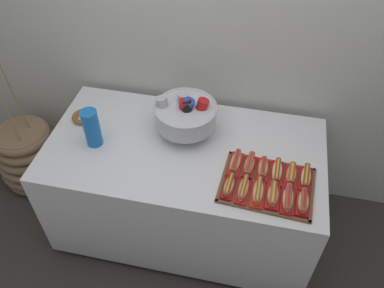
{
  "coord_description": "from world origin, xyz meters",
  "views": [
    {
      "loc": [
        0.38,
        -1.54,
        2.38
      ],
      "look_at": [
        0.04,
        0.04,
        0.75
      ],
      "focal_mm": 36.91,
      "sensor_mm": 36.0,
      "label": 1
    }
  ],
  "objects_px": {
    "hot_dog_9": "(277,172)",
    "hot_dog_10": "(291,175)",
    "hot_dog_6": "(235,163)",
    "hot_dog_8": "(263,169)",
    "donut": "(83,117)",
    "serving_tray": "(267,185)",
    "cup_stack": "(92,128)",
    "hot_dog_0": "(229,186)",
    "hot_dog_4": "(288,199)",
    "hot_dog_11": "(306,177)",
    "hot_dog_1": "(243,189)",
    "hot_dog_5": "(303,202)",
    "floor_vase": "(30,155)",
    "hot_dog_3": "(273,195)",
    "hot_dog_7": "(249,165)",
    "punch_bowl": "(186,114)",
    "buffet_table": "(185,186)",
    "hot_dog_2": "(258,192)"
  },
  "relations": [
    {
      "from": "serving_tray",
      "to": "hot_dog_2",
      "type": "xyz_separation_m",
      "value": [
        -0.04,
        -0.08,
        0.03
      ]
    },
    {
      "from": "buffet_table",
      "to": "hot_dog_11",
      "type": "xyz_separation_m",
      "value": [
        0.68,
        -0.11,
        0.39
      ]
    },
    {
      "from": "hot_dog_0",
      "to": "hot_dog_11",
      "type": "relative_size",
      "value": 0.96
    },
    {
      "from": "buffet_table",
      "to": "punch_bowl",
      "type": "relative_size",
      "value": 4.37
    },
    {
      "from": "hot_dog_3",
      "to": "hot_dog_0",
      "type": "bearing_deg",
      "value": 176.34
    },
    {
      "from": "serving_tray",
      "to": "donut",
      "type": "bearing_deg",
      "value": 165.62
    },
    {
      "from": "buffet_table",
      "to": "hot_dog_0",
      "type": "xyz_separation_m",
      "value": [
        0.3,
        -0.25,
        0.39
      ]
    },
    {
      "from": "cup_stack",
      "to": "donut",
      "type": "height_order",
      "value": "cup_stack"
    },
    {
      "from": "buffet_table",
      "to": "hot_dog_5",
      "type": "xyz_separation_m",
      "value": [
        0.67,
        -0.28,
        0.39
      ]
    },
    {
      "from": "serving_tray",
      "to": "hot_dog_2",
      "type": "height_order",
      "value": "hot_dog_2"
    },
    {
      "from": "cup_stack",
      "to": "hot_dog_0",
      "type": "bearing_deg",
      "value": -12.7
    },
    {
      "from": "hot_dog_9",
      "to": "hot_dog_10",
      "type": "relative_size",
      "value": 1.08
    },
    {
      "from": "hot_dog_7",
      "to": "punch_bowl",
      "type": "bearing_deg",
      "value": 150.19
    },
    {
      "from": "hot_dog_0",
      "to": "hot_dog_3",
      "type": "height_order",
      "value": "hot_dog_3"
    },
    {
      "from": "serving_tray",
      "to": "hot_dog_10",
      "type": "distance_m",
      "value": 0.14
    },
    {
      "from": "donut",
      "to": "hot_dog_0",
      "type": "bearing_deg",
      "value": -20.86
    },
    {
      "from": "floor_vase",
      "to": "hot_dog_6",
      "type": "bearing_deg",
      "value": -9.59
    },
    {
      "from": "punch_bowl",
      "to": "serving_tray",
      "type": "bearing_deg",
      "value": -32.14
    },
    {
      "from": "hot_dog_5",
      "to": "hot_dog_10",
      "type": "bearing_deg",
      "value": 110.78
    },
    {
      "from": "serving_tray",
      "to": "hot_dog_6",
      "type": "bearing_deg",
      "value": 152.59
    },
    {
      "from": "hot_dog_2",
      "to": "hot_dog_11",
      "type": "relative_size",
      "value": 1.07
    },
    {
      "from": "hot_dog_0",
      "to": "hot_dog_4",
      "type": "bearing_deg",
      "value": -3.66
    },
    {
      "from": "cup_stack",
      "to": "hot_dog_9",
      "type": "bearing_deg",
      "value": -1.75
    },
    {
      "from": "floor_vase",
      "to": "cup_stack",
      "type": "distance_m",
      "value": 0.99
    },
    {
      "from": "serving_tray",
      "to": "hot_dog_0",
      "type": "bearing_deg",
      "value": -159.91
    },
    {
      "from": "hot_dog_9",
      "to": "hot_dog_11",
      "type": "distance_m",
      "value": 0.15
    },
    {
      "from": "hot_dog_3",
      "to": "hot_dog_9",
      "type": "height_order",
      "value": "hot_dog_3"
    },
    {
      "from": "floor_vase",
      "to": "hot_dog_9",
      "type": "height_order",
      "value": "floor_vase"
    },
    {
      "from": "hot_dog_5",
      "to": "hot_dog_8",
      "type": "height_order",
      "value": "hot_dog_5"
    },
    {
      "from": "hot_dog_3",
      "to": "hot_dog_11",
      "type": "bearing_deg",
      "value": 44.07
    },
    {
      "from": "hot_dog_8",
      "to": "donut",
      "type": "distance_m",
      "value": 1.14
    },
    {
      "from": "floor_vase",
      "to": "hot_dog_1",
      "type": "distance_m",
      "value": 1.74
    },
    {
      "from": "hot_dog_6",
      "to": "hot_dog_9",
      "type": "bearing_deg",
      "value": -3.66
    },
    {
      "from": "serving_tray",
      "to": "cup_stack",
      "type": "distance_m",
      "value": 1.01
    },
    {
      "from": "serving_tray",
      "to": "hot_dog_11",
      "type": "bearing_deg",
      "value": 20.09
    },
    {
      "from": "hot_dog_2",
      "to": "donut",
      "type": "height_order",
      "value": "hot_dog_2"
    },
    {
      "from": "hot_dog_3",
      "to": "hot_dog_7",
      "type": "distance_m",
      "value": 0.22
    },
    {
      "from": "buffet_table",
      "to": "hot_dog_6",
      "type": "height_order",
      "value": "hot_dog_6"
    },
    {
      "from": "hot_dog_7",
      "to": "hot_dog_10",
      "type": "height_order",
      "value": "hot_dog_7"
    },
    {
      "from": "hot_dog_0",
      "to": "hot_dog_10",
      "type": "relative_size",
      "value": 1.0
    },
    {
      "from": "hot_dog_10",
      "to": "floor_vase",
      "type": "bearing_deg",
      "value": 171.37
    },
    {
      "from": "hot_dog_0",
      "to": "cup_stack",
      "type": "distance_m",
      "value": 0.83
    },
    {
      "from": "hot_dog_1",
      "to": "punch_bowl",
      "type": "xyz_separation_m",
      "value": [
        -0.39,
        0.39,
        0.1
      ]
    },
    {
      "from": "hot_dog_5",
      "to": "hot_dog_6",
      "type": "height_order",
      "value": "hot_dog_6"
    },
    {
      "from": "hot_dog_1",
      "to": "hot_dog_5",
      "type": "height_order",
      "value": "same"
    },
    {
      "from": "hot_dog_8",
      "to": "hot_dog_11",
      "type": "relative_size",
      "value": 0.95
    },
    {
      "from": "hot_dog_9",
      "to": "hot_dog_4",
      "type": "bearing_deg",
      "value": -69.22
    },
    {
      "from": "buffet_table",
      "to": "hot_dog_1",
      "type": "bearing_deg",
      "value": -34.9
    },
    {
      "from": "cup_stack",
      "to": "hot_dog_1",
      "type": "bearing_deg",
      "value": -11.95
    },
    {
      "from": "cup_stack",
      "to": "donut",
      "type": "relative_size",
      "value": 1.67
    }
  ]
}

